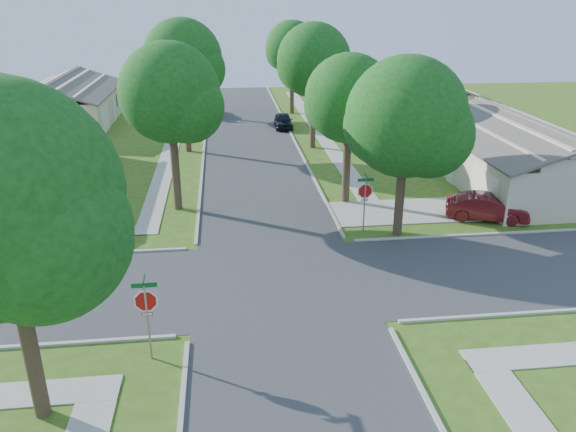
# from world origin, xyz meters

# --- Properties ---
(ground) EXTENTS (100.00, 100.00, 0.00)m
(ground) POSITION_xyz_m (0.00, 0.00, 0.00)
(ground) COLOR #375417
(ground) RESTS_ON ground
(road_ns) EXTENTS (7.00, 100.00, 0.02)m
(road_ns) POSITION_xyz_m (0.00, 0.00, 0.00)
(road_ns) COLOR #333335
(road_ns) RESTS_ON ground
(sidewalk_ne) EXTENTS (1.20, 40.00, 0.04)m
(sidewalk_ne) POSITION_xyz_m (6.10, 26.00, 0.02)
(sidewalk_ne) COLOR #9E9B91
(sidewalk_ne) RESTS_ON ground
(sidewalk_nw) EXTENTS (1.20, 40.00, 0.04)m
(sidewalk_nw) POSITION_xyz_m (-6.10, 26.00, 0.02)
(sidewalk_nw) COLOR #9E9B91
(sidewalk_nw) RESTS_ON ground
(driveway) EXTENTS (8.80, 3.60, 0.05)m
(driveway) POSITION_xyz_m (7.90, 7.10, 0.03)
(driveway) COLOR #9E9B91
(driveway) RESTS_ON ground
(stop_sign_sw) EXTENTS (1.05, 0.80, 2.98)m
(stop_sign_sw) POSITION_xyz_m (-4.70, -4.70, 2.03)
(stop_sign_sw) COLOR gray
(stop_sign_sw) RESTS_ON ground
(stop_sign_ne) EXTENTS (1.05, 0.80, 2.98)m
(stop_sign_ne) POSITION_xyz_m (4.70, 4.70, 2.03)
(stop_sign_ne) COLOR gray
(stop_sign_ne) RESTS_ON ground
(tree_e_near) EXTENTS (4.97, 4.80, 8.28)m
(tree_e_near) POSITION_xyz_m (4.75, 9.01, 5.64)
(tree_e_near) COLOR #38281C
(tree_e_near) RESTS_ON ground
(tree_e_mid) EXTENTS (5.59, 5.40, 9.21)m
(tree_e_mid) POSITION_xyz_m (4.76, 21.01, 6.25)
(tree_e_mid) COLOR #38281C
(tree_e_mid) RESTS_ON ground
(tree_e_far) EXTENTS (5.17, 5.00, 8.72)m
(tree_e_far) POSITION_xyz_m (4.75, 34.01, 5.98)
(tree_e_far) COLOR #38281C
(tree_e_far) RESTS_ON ground
(tree_w_near) EXTENTS (5.38, 5.20, 8.97)m
(tree_w_near) POSITION_xyz_m (-4.64, 9.01, 6.12)
(tree_w_near) COLOR #38281C
(tree_w_near) RESTS_ON ground
(tree_w_mid) EXTENTS (5.80, 5.60, 9.56)m
(tree_w_mid) POSITION_xyz_m (-4.64, 21.01, 6.49)
(tree_w_mid) COLOR #38281C
(tree_w_mid) RESTS_ON ground
(tree_w_far) EXTENTS (4.76, 4.60, 8.04)m
(tree_w_far) POSITION_xyz_m (-4.65, 34.01, 5.51)
(tree_w_far) COLOR #38281C
(tree_w_far) RESTS_ON ground
(tree_sw_corner) EXTENTS (6.21, 6.00, 9.55)m
(tree_sw_corner) POSITION_xyz_m (-7.44, -6.99, 6.26)
(tree_sw_corner) COLOR #38281C
(tree_sw_corner) RESTS_ON ground
(tree_ne_corner) EXTENTS (5.80, 5.60, 8.66)m
(tree_ne_corner) POSITION_xyz_m (6.36, 4.21, 5.59)
(tree_ne_corner) COLOR #38281C
(tree_ne_corner) RESTS_ON ground
(house_ne_near) EXTENTS (8.42, 13.60, 4.23)m
(house_ne_near) POSITION_xyz_m (15.99, 11.00, 1.52)
(house_ne_near) COLOR #BCAE94
(house_ne_near) RESTS_ON ground
(house_ne_far) EXTENTS (8.42, 13.60, 4.23)m
(house_ne_far) POSITION_xyz_m (15.99, 29.00, 1.52)
(house_ne_far) COLOR #BCAE94
(house_ne_far) RESTS_ON ground
(house_nw_far) EXTENTS (8.42, 13.60, 4.23)m
(house_nw_far) POSITION_xyz_m (-15.99, 32.00, 1.52)
(house_nw_far) COLOR #BCAE94
(house_nw_far) RESTS_ON ground
(car_driveway) EXTENTS (4.41, 2.80, 1.37)m
(car_driveway) POSITION_xyz_m (11.50, 5.50, 0.69)
(car_driveway) COLOR #591216
(car_driveway) RESTS_ON ground
(car_curb_east) EXTENTS (1.62, 3.77, 1.27)m
(car_curb_east) POSITION_xyz_m (3.20, 27.82, 0.63)
(car_curb_east) COLOR black
(car_curb_east) RESTS_ON ground
(car_curb_west) EXTENTS (1.75, 4.27, 1.24)m
(car_curb_west) POSITION_xyz_m (-3.20, 33.82, 0.62)
(car_curb_west) COLOR black
(car_curb_west) RESTS_ON ground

